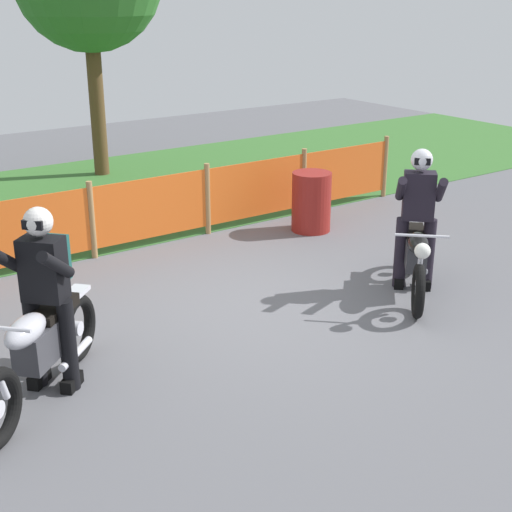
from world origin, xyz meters
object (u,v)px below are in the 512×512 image
at_px(rider_trailing, 418,215).
at_px(motorcycle_trailing, 416,258).
at_px(rider_lead, 46,289).
at_px(motorcycle_lead, 39,349).
at_px(oil_drum, 311,202).

bearing_deg(rider_trailing, motorcycle_trailing, 0.57).
xyz_separation_m(motorcycle_trailing, rider_lead, (-4.23, 0.37, 0.50)).
bearing_deg(rider_lead, motorcycle_lead, 0.51).
bearing_deg(rider_trailing, oil_drum, -145.97).
height_order(rider_lead, rider_trailing, same).
bearing_deg(rider_trailing, rider_lead, -49.81).
distance_m(motorcycle_lead, rider_trailing, 4.54).
xyz_separation_m(motorcycle_trailing, oil_drum, (0.52, 2.56, -0.01)).
xyz_separation_m(rider_lead, oil_drum, (4.75, 2.19, -0.51)).
height_order(motorcycle_lead, rider_trailing, rider_trailing).
xyz_separation_m(motorcycle_trailing, rider_trailing, (0.13, 0.14, 0.47)).
bearing_deg(rider_lead, motorcycle_trailing, 131.79).
xyz_separation_m(motorcycle_lead, rider_lead, (0.17, 0.16, 0.47)).
height_order(motorcycle_trailing, rider_trailing, rider_trailing).
bearing_deg(motorcycle_lead, oil_drum, 162.33).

